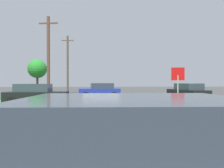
% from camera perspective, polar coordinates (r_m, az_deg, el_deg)
% --- Properties ---
extents(ground_plane, '(120.00, 120.00, 0.00)m').
position_cam_1_polar(ground_plane, '(14.58, -2.90, -6.40)').
color(ground_plane, '#3B3B3B').
extents(lane_stripe_center, '(0.20, 14.00, 0.01)m').
position_cam_1_polar(lane_stripe_center, '(6.71, -1.14, -14.72)').
color(lane_stripe_center, yellow).
rests_on(lane_stripe_center, ground).
extents(stop_sign, '(0.78, 0.16, 2.65)m').
position_cam_1_polar(stop_sign, '(13.61, 17.21, 1.01)').
color(stop_sign, '#9EA0A8').
rests_on(stop_sign, ground).
extents(parked_car_near_building, '(4.58, 2.13, 1.62)m').
position_cam_1_polar(parked_car_near_building, '(17.26, -19.60, -2.65)').
color(parked_car_near_building, black).
rests_on(parked_car_near_building, ground).
extents(car_approaching_junction, '(4.68, 2.38, 1.62)m').
position_cam_1_polar(car_approaching_junction, '(24.00, -3.25, -1.70)').
color(car_approaching_junction, navy).
rests_on(car_approaching_junction, ground).
extents(car_on_crossroad, '(2.67, 4.82, 1.62)m').
position_cam_1_polar(car_on_crossroad, '(21.64, 19.55, -1.99)').
color(car_on_crossroad, black).
rests_on(car_on_crossroad, ground).
extents(utility_pole_mid, '(1.80, 0.39, 8.00)m').
position_cam_1_polar(utility_pole_mid, '(21.38, -16.66, 6.88)').
color(utility_pole_mid, brown).
rests_on(utility_pole_mid, ground).
extents(utility_pole_far, '(1.80, 0.29, 8.62)m').
position_cam_1_polar(utility_pole_far, '(32.61, -11.78, 5.28)').
color(utility_pole_far, '#4D412E').
rests_on(utility_pole_far, ground).
extents(oak_tree_left, '(2.54, 2.54, 4.81)m').
position_cam_1_polar(oak_tree_left, '(30.65, -19.35, 3.81)').
color(oak_tree_left, brown).
rests_on(oak_tree_left, ground).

